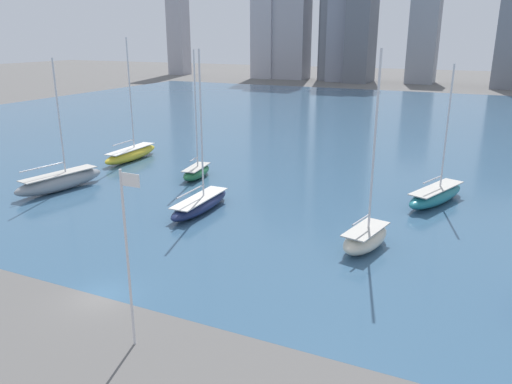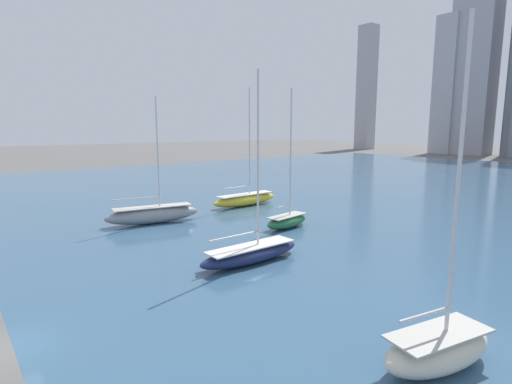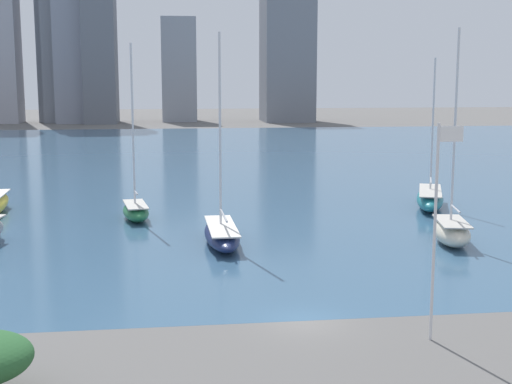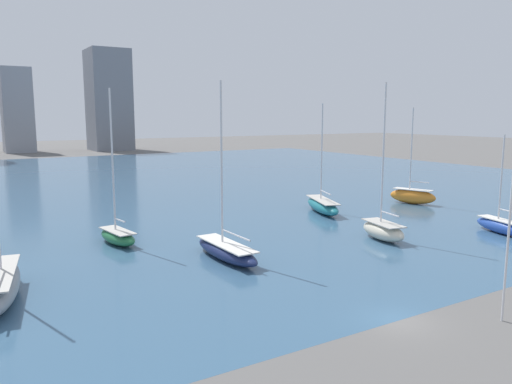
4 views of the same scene
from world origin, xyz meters
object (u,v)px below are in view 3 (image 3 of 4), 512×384
Objects in this scene: sailboat_green at (136,210)px; sailboat_navy at (222,233)px; sailboat_cream at (452,230)px; sailboat_teal at (430,198)px; flag_pole at (436,224)px.

sailboat_green is 0.98× the size of sailboat_navy.
sailboat_teal is at bearing 86.55° from sailboat_cream.
sailboat_navy is 1.10× the size of sailboat_teal.
flag_pole is 21.00m from sailboat_cream.
sailboat_cream is (8.66, 18.58, -4.55)m from flag_pole.
sailboat_cream is 1.02× the size of sailboat_navy.
sailboat_cream is 1.12× the size of sailboat_teal.
sailboat_teal is (27.57, 2.24, 0.05)m from sailboat_green.
sailboat_cream reaches higher than flag_pole.
sailboat_cream is 15.11m from sailboat_teal.
sailboat_navy is at bearing -128.79° from sailboat_teal.
sailboat_navy is (6.69, -10.19, -0.06)m from sailboat_green.
sailboat_green is 27.66m from sailboat_teal.
sailboat_cream is at bearing -7.80° from sailboat_navy.
sailboat_navy is at bearing -175.71° from sailboat_cream.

